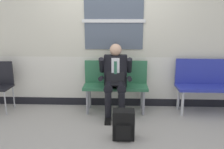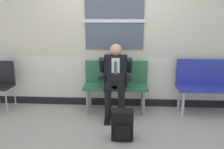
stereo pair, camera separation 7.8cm
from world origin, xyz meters
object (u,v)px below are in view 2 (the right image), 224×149
Objects in this scene: bench_empty at (211,82)px; bench_with_person at (116,82)px; backpack at (122,125)px; person_seated at (115,78)px; folding_chair at (3,81)px.

bench_with_person is at bearing -179.85° from bench_empty.
backpack is at bearing -145.87° from bench_empty.
bench_empty reaches higher than bench_with_person.
backpack is at bearing -80.70° from person_seated.
bench_with_person is 0.92× the size of person_seated.
bench_with_person is 0.23m from person_seated.
bench_empty is 3.79m from folding_chair.
bench_with_person is 0.96× the size of bench_empty.
bench_empty is (1.70, 0.00, 0.02)m from bench_with_person.
backpack is 2.46m from folding_chair.
folding_chair is (-2.09, -0.08, 0.00)m from bench_with_person.
backpack is (0.14, -0.85, -0.46)m from person_seated.
person_seated is 2.10m from folding_chair.
person_seated is 0.98m from backpack.
bench_with_person is at bearing 2.23° from folding_chair.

